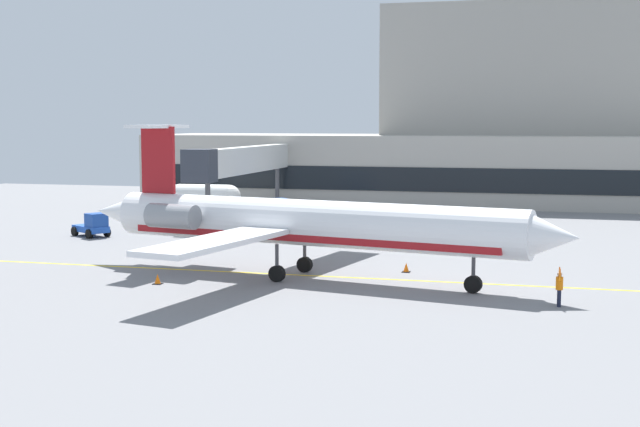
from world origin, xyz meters
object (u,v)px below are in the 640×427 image
fuel_tank (204,196)px  regional_jet (301,223)px  pushback_tractor (285,211)px  marshaller (559,287)px  baggage_tug (93,226)px

fuel_tank → regional_jet: bearing=-59.4°
pushback_tractor → fuel_tank: (-10.35, 6.88, 0.51)m
fuel_tank → marshaller: fuel_tank is taller
fuel_tank → baggage_tug: bearing=-92.6°
regional_jet → fuel_tank: 37.74m
pushback_tractor → fuel_tank: bearing=146.4°
regional_jet → marshaller: regional_jet is taller
baggage_tug → fuel_tank: 19.83m
baggage_tug → pushback_tractor: size_ratio=0.81×
regional_jet → baggage_tug: size_ratio=8.61×
pushback_tractor → fuel_tank: 12.44m
pushback_tractor → baggage_tug: bearing=-131.0°
baggage_tug → pushback_tractor: pushback_tractor is taller
baggage_tug → marshaller: bearing=-26.3°
baggage_tug → marshaller: (33.95, -16.79, 0.10)m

